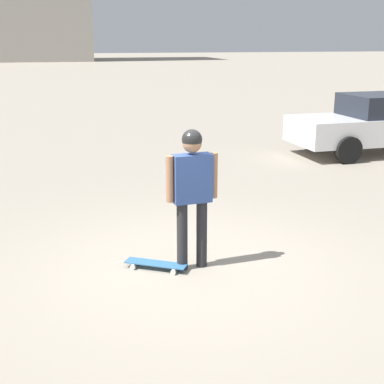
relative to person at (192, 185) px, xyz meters
The scene contains 4 objects.
ground_plane 1.11m from the person, ahead, with size 220.00×220.00×0.00m, color gray.
person is the anchor object (origin of this frame).
skateboard 1.14m from the person, 82.30° to the left, with size 0.58×0.79×0.08m.
car_parked_near 8.73m from the person, 48.14° to the right, with size 2.03×4.70×1.51m.
Camera 1 is at (-6.20, 1.57, 2.85)m, focal length 50.00 mm.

